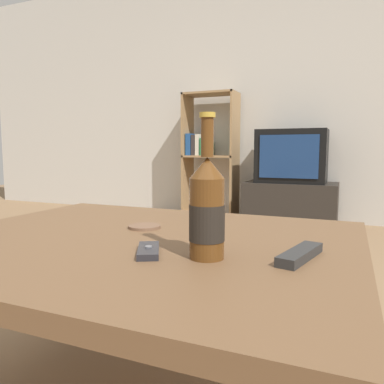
# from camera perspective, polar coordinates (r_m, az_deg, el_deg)

# --- Properties ---
(back_wall) EXTENTS (8.00, 0.05, 2.60)m
(back_wall) POSITION_cam_1_polar(r_m,az_deg,el_deg) (3.92, 15.88, 14.94)
(back_wall) COLOR beige
(back_wall) RESTS_ON ground_plane
(coffee_table) EXTENTS (1.09, 0.88, 0.48)m
(coffee_table) POSITION_cam_1_polar(r_m,az_deg,el_deg) (1.00, -8.05, -10.37)
(coffee_table) COLOR brown
(coffee_table) RESTS_ON ground_plane
(tv_stand) EXTENTS (0.83, 0.46, 0.40)m
(tv_stand) POSITION_cam_1_polar(r_m,az_deg,el_deg) (3.61, 14.82, -1.78)
(tv_stand) COLOR #28231E
(tv_stand) RESTS_ON ground_plane
(television) EXTENTS (0.62, 0.40, 0.49)m
(television) POSITION_cam_1_polar(r_m,az_deg,el_deg) (3.57, 15.02, 5.29)
(television) COLOR black
(television) RESTS_ON tv_stand
(bookshelf) EXTENTS (0.54, 0.30, 1.28)m
(bookshelf) POSITION_cam_1_polar(r_m,az_deg,el_deg) (3.87, 2.39, 5.87)
(bookshelf) COLOR #99754C
(bookshelf) RESTS_ON ground_plane
(beer_bottle) EXTENTS (0.07, 0.07, 0.30)m
(beer_bottle) POSITION_cam_1_polar(r_m,az_deg,el_deg) (0.77, 2.29, -2.61)
(beer_bottle) COLOR #563314
(beer_bottle) RESTS_ON coffee_table
(cell_phone) EXTENTS (0.09, 0.12, 0.02)m
(cell_phone) POSITION_cam_1_polar(r_m,az_deg,el_deg) (0.82, -6.65, -8.86)
(cell_phone) COLOR #232328
(cell_phone) RESTS_ON coffee_table
(remote_control) EXTENTS (0.08, 0.17, 0.02)m
(remote_control) POSITION_cam_1_polar(r_m,az_deg,el_deg) (0.81, 16.15, -9.11)
(remote_control) COLOR #282828
(remote_control) RESTS_ON coffee_table
(coaster) EXTENTS (0.09, 0.09, 0.01)m
(coaster) POSITION_cam_1_polar(r_m,az_deg,el_deg) (1.09, -7.27, -5.25)
(coaster) COLOR brown
(coaster) RESTS_ON coffee_table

